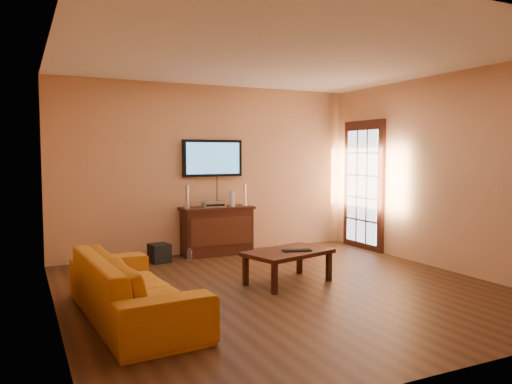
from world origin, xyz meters
TOP-DOWN VIEW (x-y plane):
  - ground_plane at (0.00, 0.00)m, footprint 5.00×5.00m
  - room_walls at (0.00, 0.62)m, footprint 5.00×5.00m
  - french_door at (2.46, 1.70)m, footprint 0.07×1.02m
  - media_console at (0.03, 2.27)m, footprint 1.16×0.44m
  - television at (0.03, 2.45)m, footprint 1.00×0.08m
  - coffee_table at (0.18, 0.23)m, footprint 1.19×0.89m
  - sofa at (-1.82, -0.28)m, footprint 0.78×2.19m
  - speaker_left at (-0.46, 2.28)m, footprint 0.10×0.10m
  - speaker_right at (0.52, 2.28)m, footprint 0.09×0.09m
  - av_receiver at (-0.02, 2.27)m, footprint 0.38×0.30m
  - game_console at (0.29, 2.28)m, footprint 0.06×0.18m
  - subwoofer at (-0.95, 2.09)m, footprint 0.32×0.32m
  - bottle at (-0.55, 1.87)m, footprint 0.08×0.08m
  - keyboard at (0.26, 0.16)m, footprint 0.37×0.21m

SIDE VIEW (x-z plane):
  - ground_plane at x=0.00m, z-range 0.00..0.00m
  - bottle at x=-0.55m, z-range -0.01..0.21m
  - subwoofer at x=-0.95m, z-range 0.00..0.28m
  - coffee_table at x=0.18m, z-range 0.15..0.56m
  - media_console at x=0.03m, z-range 0.00..0.77m
  - keyboard at x=0.26m, z-range 0.41..0.43m
  - sofa at x=-1.82m, z-range 0.00..0.84m
  - av_receiver at x=-0.02m, z-range 0.76..0.84m
  - game_console at x=0.29m, z-range 0.76..1.01m
  - speaker_right at x=0.52m, z-range 0.75..1.09m
  - speaker_left at x=-0.46m, z-range 0.75..1.10m
  - french_door at x=2.46m, z-range -0.06..2.16m
  - television at x=0.03m, z-range 1.24..1.83m
  - room_walls at x=0.00m, z-range -0.81..4.19m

